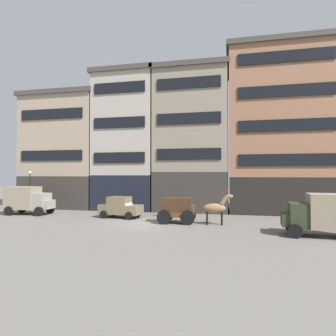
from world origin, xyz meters
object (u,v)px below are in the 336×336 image
object	(u,v)px
sedan_dark	(120,207)
fire_hydrant_curbside	(109,209)
cargo_wagon	(177,208)
streetlamp_curbside	(30,185)
draft_horse	(216,208)
delivery_truck_far	(323,213)
pedestrian_officer	(165,206)
delivery_truck_near	(28,199)

from	to	relation	value
sedan_dark	fire_hydrant_curbside	world-z (taller)	sedan_dark
cargo_wagon	streetlamp_curbside	bearing A→B (deg)	164.89
draft_horse	delivery_truck_far	xyz separation A→B (m)	(6.59, -2.84, 0.15)
sedan_dark	streetlamp_curbside	size ratio (longest dim) A/B	0.94
cargo_wagon	pedestrian_officer	world-z (taller)	cargo_wagon
cargo_wagon	delivery_truck_near	distance (m)	14.82
sedan_dark	streetlamp_curbside	distance (m)	11.68
draft_horse	fire_hydrant_curbside	xyz separation A→B (m)	(-10.47, 4.02, -0.84)
streetlamp_curbside	draft_horse	bearing A→B (deg)	-12.90
draft_horse	pedestrian_officer	distance (m)	5.59
cargo_wagon	pedestrian_officer	distance (m)	3.53
cargo_wagon	fire_hydrant_curbside	world-z (taller)	cargo_wagon
cargo_wagon	draft_horse	xyz separation A→B (m)	(2.95, 0.00, 0.12)
delivery_truck_near	delivery_truck_far	size ratio (longest dim) A/B	1.00
delivery_truck_far	sedan_dark	size ratio (longest dim) A/B	1.16
delivery_truck_far	streetlamp_curbside	world-z (taller)	streetlamp_curbside
draft_horse	delivery_truck_near	distance (m)	17.75
delivery_truck_near	sedan_dark	distance (m)	9.32
pedestrian_officer	fire_hydrant_curbside	bearing A→B (deg)	170.76
sedan_dark	delivery_truck_near	bearing A→B (deg)	179.49
sedan_dark	pedestrian_officer	world-z (taller)	sedan_dark
pedestrian_officer	fire_hydrant_curbside	distance (m)	5.91
delivery_truck_far	streetlamp_curbside	size ratio (longest dim) A/B	1.09
pedestrian_officer	streetlamp_curbside	size ratio (longest dim) A/B	0.44
sedan_dark	pedestrian_officer	bearing A→B (deg)	19.71
delivery_truck_far	delivery_truck_near	bearing A→B (deg)	169.08
delivery_truck_near	fire_hydrant_curbside	bearing A→B (deg)	16.91
draft_horse	cargo_wagon	bearing A→B (deg)	-179.95
sedan_dark	fire_hydrant_curbside	size ratio (longest dim) A/B	4.65
sedan_dark	streetlamp_curbside	world-z (taller)	streetlamp_curbside
pedestrian_officer	cargo_wagon	bearing A→B (deg)	-60.92
delivery_truck_near	cargo_wagon	bearing A→B (deg)	-7.13
delivery_truck_far	pedestrian_officer	xyz separation A→B (m)	(-11.26, 5.92, -0.44)
delivery_truck_far	streetlamp_curbside	xyz separation A→B (m)	(-26.17, 7.33, 1.25)
delivery_truck_far	pedestrian_officer	size ratio (longest dim) A/B	2.49
streetlamp_curbside	cargo_wagon	bearing A→B (deg)	-15.11
draft_horse	sedan_dark	distance (m)	8.54
delivery_truck_far	sedan_dark	xyz separation A→B (m)	(-14.95, 4.60, -0.51)
pedestrian_officer	streetlamp_curbside	xyz separation A→B (m)	(-14.91, 1.41, 1.69)
pedestrian_officer	fire_hydrant_curbside	world-z (taller)	pedestrian_officer
fire_hydrant_curbside	cargo_wagon	bearing A→B (deg)	-28.14
delivery_truck_far	pedestrian_officer	distance (m)	12.72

